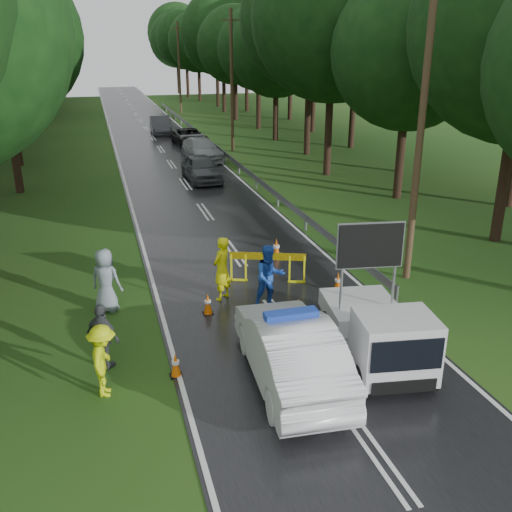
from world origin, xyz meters
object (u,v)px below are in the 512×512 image
object	(u,v)px
police_sedan	(290,350)
civilian	(270,277)
officer	(222,269)
queue_car_second	(202,149)
queue_car_fourth	(160,125)
queue_car_third	(190,137)
work_truck	(379,332)
queue_car_first	(201,168)
barrier	(268,260)

from	to	relation	value
police_sedan	civilian	size ratio (longest dim) A/B	2.61
officer	queue_car_second	bearing A→B (deg)	-142.88
police_sedan	queue_car_fourth	distance (m)	41.35
queue_car_third	civilian	bearing A→B (deg)	-99.36
work_truck	queue_car_third	xyz separation A→B (m)	(0.93, 34.07, -0.25)
queue_car_first	barrier	bearing A→B (deg)	-95.61
work_truck	civilian	distance (m)	4.31
barrier	queue_car_first	xyz separation A→B (m)	(0.63, 15.74, -0.05)
work_truck	barrier	distance (m)	5.97
barrier	queue_car_third	xyz separation A→B (m)	(2.06, 28.20, -0.13)
barrier	police_sedan	bearing A→B (deg)	-81.41
police_sedan	queue_car_third	xyz separation A→B (m)	(3.29, 34.15, -0.17)
barrier	queue_car_second	bearing A→B (deg)	105.48
officer	civilian	size ratio (longest dim) A/B	1.03
barrier	queue_car_second	size ratio (longest dim) A/B	0.48
civilian	queue_car_first	bearing A→B (deg)	81.69
police_sedan	civilian	distance (m)	4.14
barrier	queue_car_fourth	bearing A→B (deg)	109.40
officer	queue_car_first	world-z (taller)	officer
police_sedan	queue_car_first	size ratio (longest dim) A/B	1.17
queue_car_second	queue_car_fourth	bearing A→B (deg)	90.49
police_sedan	work_truck	bearing A→B (deg)	-174.90
queue_car_second	police_sedan	bearing A→B (deg)	-101.51
queue_car_first	queue_car_third	bearing A→B (deg)	80.19
barrier	queue_car_fourth	world-z (taller)	queue_car_fourth
barrier	queue_car_first	world-z (taller)	queue_car_first
civilian	queue_car_first	world-z (taller)	civilian
officer	queue_car_fourth	distance (m)	36.36
queue_car_third	queue_car_fourth	xyz separation A→B (m)	(-1.51, 7.16, 0.11)
police_sedan	queue_car_second	xyz separation A→B (m)	(3.10, 28.15, -0.11)
queue_car_second	queue_car_fourth	xyz separation A→B (m)	(-1.32, 13.16, 0.05)
work_truck	queue_car_fourth	distance (m)	41.24
civilian	queue_car_first	xyz separation A→B (m)	(1.14, 17.62, -0.24)
police_sedan	officer	xyz separation A→B (m)	(-0.54, 5.03, 0.18)
queue_car_second	queue_car_first	bearing A→B (deg)	-106.03
queue_car_second	queue_car_fourth	size ratio (longest dim) A/B	1.06
queue_car_first	queue_car_fourth	size ratio (longest dim) A/B	0.93
work_truck	queue_car_third	size ratio (longest dim) A/B	0.92
civilian	queue_car_first	size ratio (longest dim) A/B	0.45
barrier	queue_car_third	world-z (taller)	queue_car_third
barrier	officer	world-z (taller)	officer
police_sedan	queue_car_second	bearing A→B (deg)	-93.16
barrier	civilian	xyz separation A→B (m)	(-0.51, -1.87, 0.19)
queue_car_first	queue_car_third	size ratio (longest dim) A/B	0.92
barrier	civilian	distance (m)	1.95
police_sedan	work_truck	distance (m)	2.36
barrier	officer	size ratio (longest dim) A/B	1.18
civilian	queue_car_fourth	distance (m)	37.26
queue_car_first	queue_car_second	xyz separation A→B (m)	(1.23, 6.46, -0.02)
barrier	queue_car_first	size ratio (longest dim) A/B	0.55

